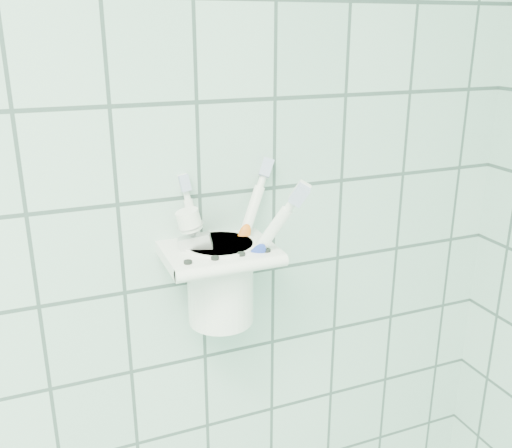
% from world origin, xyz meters
% --- Properties ---
extents(holder_bracket, '(0.14, 0.11, 0.04)m').
position_xyz_m(holder_bracket, '(0.63, 1.15, 1.31)').
color(holder_bracket, white).
rests_on(holder_bracket, wall_back).
extents(cup, '(0.09, 0.09, 0.11)m').
position_xyz_m(cup, '(0.64, 1.16, 1.27)').
color(cup, white).
rests_on(cup, holder_bracket).
extents(toothbrush_pink, '(0.04, 0.03, 0.19)m').
position_xyz_m(toothbrush_pink, '(0.63, 1.17, 1.31)').
color(toothbrush_pink, white).
rests_on(toothbrush_pink, cup).
extents(toothbrush_blue, '(0.09, 0.06, 0.21)m').
position_xyz_m(toothbrush_blue, '(0.63, 1.15, 1.33)').
color(toothbrush_blue, white).
rests_on(toothbrush_blue, cup).
extents(toothbrush_orange, '(0.09, 0.09, 0.22)m').
position_xyz_m(toothbrush_orange, '(0.63, 1.17, 1.33)').
color(toothbrush_orange, white).
rests_on(toothbrush_orange, cup).
extents(toothpaste_tube, '(0.07, 0.04, 0.16)m').
position_xyz_m(toothpaste_tube, '(0.63, 1.15, 1.31)').
color(toothpaste_tube, silver).
rests_on(toothpaste_tube, cup).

